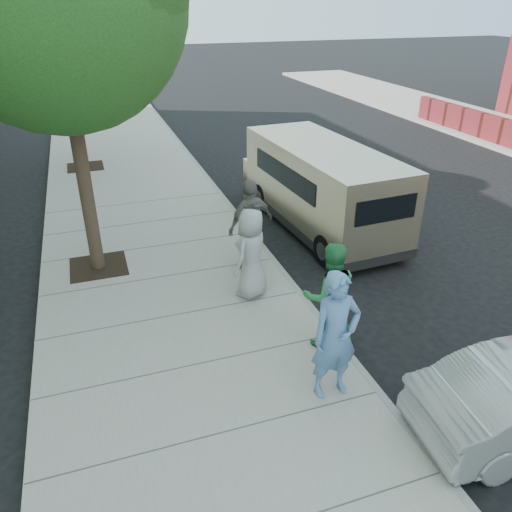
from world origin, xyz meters
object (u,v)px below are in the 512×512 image
at_px(person_gray_shirt, 251,254).
at_px(tree_far, 62,15).
at_px(person_green_shirt, 329,296).
at_px(van, 320,185).
at_px(person_striped_polo, 251,225).
at_px(parking_meter, 252,226).
at_px(person_officer, 336,336).

bearing_deg(person_gray_shirt, tree_far, -113.12).
bearing_deg(person_green_shirt, van, -102.87).
bearing_deg(person_gray_shirt, person_striped_polo, -146.91).
xyz_separation_m(person_green_shirt, person_gray_shirt, (-0.69, 1.92, -0.04)).
relative_size(van, person_gray_shirt, 3.30).
height_order(tree_far, person_striped_polo, tree_far).
bearing_deg(tree_far, van, -51.25).
bearing_deg(tree_far, person_green_shirt, -73.52).
xyz_separation_m(tree_far, person_striped_polo, (3.11, -8.68, -3.74)).
distance_m(person_green_shirt, person_striped_polo, 3.02).
relative_size(parking_meter, person_green_shirt, 0.83).
relative_size(van, person_striped_polo, 2.97).
bearing_deg(person_green_shirt, person_striped_polo, -72.71).
xyz_separation_m(tree_far, person_green_shirt, (3.45, -11.68, -3.79)).
bearing_deg(tree_far, person_striped_polo, -70.25).
relative_size(van, person_officer, 2.95).
height_order(person_officer, person_green_shirt, person_officer).
bearing_deg(tree_far, parking_meter, -71.39).
height_order(tree_far, person_green_shirt, tree_far).
height_order(person_green_shirt, person_striped_polo, person_striped_polo).
distance_m(van, person_gray_shirt, 3.98).
bearing_deg(person_officer, van, 65.29).
height_order(tree_far, van, tree_far).
relative_size(tree_far, van, 1.10).
bearing_deg(person_green_shirt, person_gray_shirt, -59.38).
xyz_separation_m(parking_meter, person_gray_shirt, (-0.27, -0.74, -0.23)).
distance_m(tree_far, person_striped_polo, 9.95).
xyz_separation_m(tree_far, person_officer, (3.02, -12.74, -3.73)).
height_order(person_officer, person_gray_shirt, person_officer).
xyz_separation_m(tree_far, person_gray_shirt, (2.76, -9.76, -3.84)).
distance_m(tree_far, parking_meter, 10.17).
distance_m(person_officer, person_gray_shirt, 3.00).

